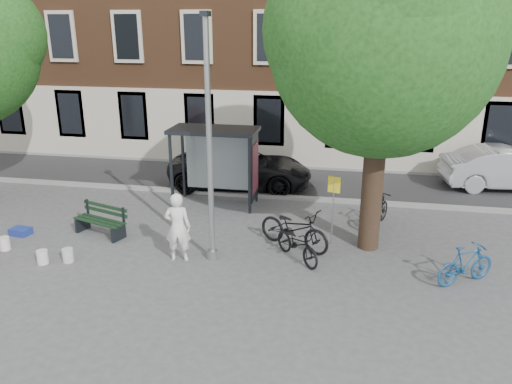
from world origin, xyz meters
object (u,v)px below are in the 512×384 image
object	(u,v)px
bench	(101,222)
notice_sign	(334,195)
bike_d	(378,210)
car_silver	(509,168)
painter	(178,227)
bike_a	(294,228)
car_dark	(241,168)
bus_shelter	(227,149)
bike_b	(466,264)
lamppost	(210,156)
bike_c	(297,244)

from	to	relation	value
bench	notice_sign	bearing A→B (deg)	23.41
bike_d	car_silver	xyz separation A→B (m)	(4.84, 4.60, 0.28)
painter	bike_a	distance (m)	3.14
car_silver	car_dark	bearing A→B (deg)	92.46
bus_shelter	bench	distance (m)	4.62
bike_a	car_dark	bearing A→B (deg)	54.93
car_dark	painter	bearing A→B (deg)	172.84
notice_sign	bike_b	bearing A→B (deg)	-10.02
bus_shelter	car_silver	distance (m)	10.46
lamppost	bike_a	world-z (taller)	lamppost
car_silver	notice_sign	world-z (taller)	notice_sign
bike_b	bike_a	bearing A→B (deg)	41.13
bench	bike_c	distance (m)	5.80
bike_c	notice_sign	distance (m)	1.72
bench	bike_d	distance (m)	8.20
lamppost	bench	bearing A→B (deg)	165.45
bike_c	bus_shelter	bearing A→B (deg)	84.89
bike_a	bike_b	bearing A→B (deg)	-78.52
bike_a	car_silver	bearing A→B (deg)	-19.71
bike_d	bench	bearing A→B (deg)	37.80
bus_shelter	car_dark	world-z (taller)	bus_shelter
bike_d	car_dark	size ratio (longest dim) A/B	0.32
bike_d	notice_sign	world-z (taller)	notice_sign
bike_d	car_silver	distance (m)	6.68
lamppost	notice_sign	size ratio (longest dim) A/B	3.11
bike_b	bike_c	xyz separation A→B (m)	(-4.02, 0.48, -0.03)
painter	bike_a	world-z (taller)	painter
notice_sign	car_silver	bearing A→B (deg)	62.20
bus_shelter	bench	xyz separation A→B (m)	(-2.99, -3.17, -1.52)
painter	notice_sign	distance (m)	4.24
bus_shelter	car_dark	distance (m)	2.30
car_silver	notice_sign	bearing A→B (deg)	128.16
bench	car_dark	xyz separation A→B (m)	(3.01, 5.14, 0.34)
car_silver	notice_sign	size ratio (longest dim) A/B	2.39
bus_shelter	bike_a	size ratio (longest dim) A/B	1.31
bike_a	notice_sign	bearing A→B (deg)	-39.57
bike_a	bike_b	xyz separation A→B (m)	(4.19, -1.21, -0.08)
bike_b	bench	bearing A→B (deg)	51.03
painter	bike_d	world-z (taller)	painter
bus_shelter	bike_b	xyz separation A→B (m)	(6.80, -4.23, -1.43)
bus_shelter	painter	distance (m)	4.44
lamppost	notice_sign	xyz separation A→B (m)	(3.00, 1.50, -1.35)
bench	car_silver	distance (m)	14.44
bike_c	car_silver	distance (m)	10.14
bike_a	lamppost	bearing A→B (deg)	145.97
lamppost	bike_c	xyz separation A→B (m)	(2.17, 0.35, -2.32)
bench	notice_sign	world-z (taller)	notice_sign
car_silver	lamppost	bearing A→B (deg)	123.04
lamppost	bike_b	size ratio (longest dim) A/B	3.76
bus_shelter	car_dark	xyz separation A→B (m)	(0.03, 1.96, -1.19)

